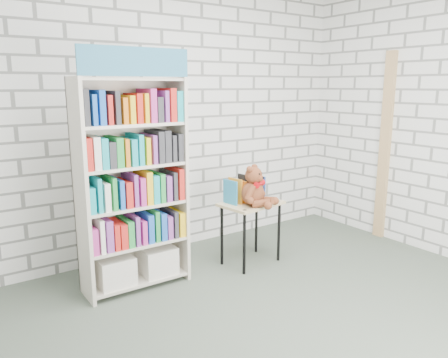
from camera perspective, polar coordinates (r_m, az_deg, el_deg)
ground at (r=3.36m, az=9.51°, el=-19.05°), size 4.50×4.50×0.00m
room_shell at (r=2.88m, az=10.77°, el=12.96°), size 4.52×4.02×2.81m
bookshelf at (r=3.76m, az=-11.89°, el=-0.59°), size 0.90×0.35×2.02m
display_table at (r=4.27m, az=3.55°, el=-4.18°), size 0.62×0.47×0.62m
table_books at (r=4.28m, az=2.69°, el=-1.27°), size 0.42×0.23×0.24m
teddy_bear at (r=4.12m, az=4.10°, el=-1.35°), size 0.37×0.35×0.39m
door_trim at (r=5.25m, az=20.27°, el=3.93°), size 0.05×0.12×2.10m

